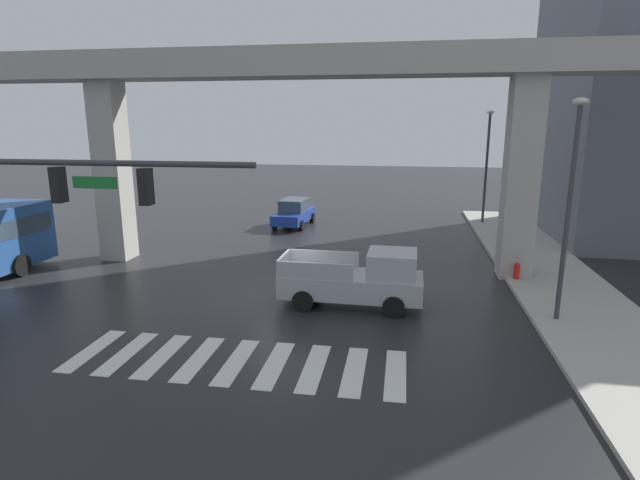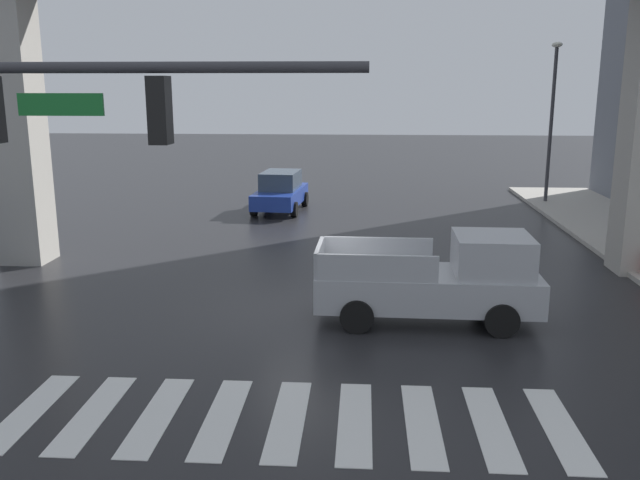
% 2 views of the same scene
% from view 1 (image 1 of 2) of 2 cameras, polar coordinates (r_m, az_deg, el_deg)
% --- Properties ---
extents(ground_plane, '(120.00, 120.00, 0.00)m').
position_cam_1_polar(ground_plane, '(19.54, -4.21, -6.32)').
color(ground_plane, '#232326').
extents(crosswalk_stripes, '(9.35, 2.80, 0.01)m').
position_cam_1_polar(crosswalk_stripes, '(14.63, -9.44, -13.40)').
color(crosswalk_stripes, silver).
rests_on(crosswalk_stripes, ground).
extents(elevated_overpass, '(53.37, 2.22, 9.56)m').
position_cam_1_polar(elevated_overpass, '(22.54, -1.99, 17.39)').
color(elevated_overpass, '#ADA89E').
rests_on(elevated_overpass, ground).
extents(sidewalk_east, '(4.00, 36.00, 0.15)m').
position_cam_1_polar(sidewalk_east, '(21.86, 26.04, -5.33)').
color(sidewalk_east, '#ADA89E').
rests_on(sidewalk_east, ground).
extents(pickup_truck, '(5.14, 2.17, 2.08)m').
position_cam_1_polar(pickup_truck, '(18.23, 4.47, -4.49)').
color(pickup_truck, '#A8AAAF').
rests_on(pickup_truck, ground).
extents(sedan_blue, '(2.22, 4.43, 1.72)m').
position_cam_1_polar(sedan_blue, '(32.43, -2.94, 3.11)').
color(sedan_blue, '#1E3899').
rests_on(sedan_blue, ground).
extents(traffic_signal_mast, '(8.69, 0.32, 6.20)m').
position_cam_1_polar(traffic_signal_mast, '(14.13, -30.94, 3.38)').
color(traffic_signal_mast, '#38383D').
rests_on(traffic_signal_mast, ground).
extents(street_lamp_near_corner, '(0.44, 0.70, 7.24)m').
position_cam_1_polar(street_lamp_near_corner, '(17.68, 26.54, 5.46)').
color(street_lamp_near_corner, '#38383D').
rests_on(street_lamp_near_corner, ground).
extents(street_lamp_mid_block, '(0.44, 0.70, 7.24)m').
position_cam_1_polar(street_lamp_mid_block, '(25.46, 21.36, 7.89)').
color(street_lamp_mid_block, '#38383D').
rests_on(street_lamp_mid_block, ground).
extents(street_lamp_far_north, '(0.44, 0.70, 7.24)m').
position_cam_1_polar(street_lamp_far_north, '(34.10, 18.40, 9.23)').
color(street_lamp_far_north, '#38383D').
rests_on(street_lamp_far_north, ground).
extents(fire_hydrant, '(0.24, 0.24, 0.85)m').
position_cam_1_polar(fire_hydrant, '(22.51, 21.35, -3.42)').
color(fire_hydrant, red).
rests_on(fire_hydrant, ground).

